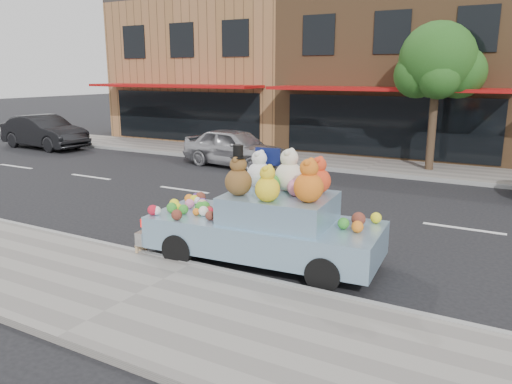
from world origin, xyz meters
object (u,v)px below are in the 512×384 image
Objects in this scene: street_tree at (438,67)px; art_car at (266,222)px; car_dark at (44,132)px; car_silver at (235,147)px.

street_tree is 11.05m from art_car.
art_car reaches higher than car_dark.
street_tree is 1.11× the size of car_dark.
car_silver is 0.93× the size of art_car.
car_dark reaches higher than car_silver.
street_tree is 7.74m from car_silver.
street_tree is at bearing 79.80° from art_car.
street_tree reaches higher than car_silver.
art_car is (16.07, -7.83, 0.03)m from car_dark.
art_car reaches higher than car_silver.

